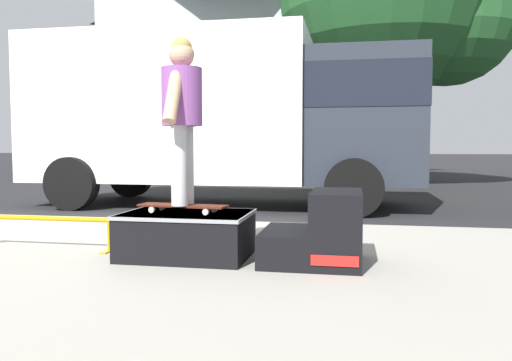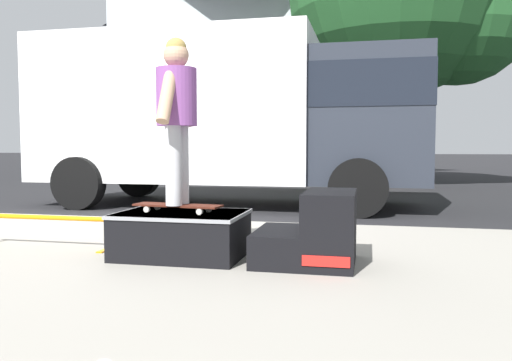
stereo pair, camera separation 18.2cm
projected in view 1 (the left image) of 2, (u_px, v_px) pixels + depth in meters
The scene contains 8 objects.
ground_plane at pixel (105, 220), 7.43m from camera, with size 140.00×140.00×0.00m, color black.
skate_box at pixel (187, 233), 4.39m from camera, with size 1.08×0.77×0.39m.
kicker_ramp at pixel (321, 233), 4.17m from camera, with size 0.81×0.78×0.59m.
grind_rail at pixel (44, 224), 4.76m from camera, with size 1.47×0.28×0.31m.
skateboard at pixel (183, 206), 4.37m from camera, with size 0.80×0.29×0.07m.
skater_kid at pixel (182, 107), 4.31m from camera, with size 0.34×0.73×1.41m.
box_truck at pixel (224, 112), 9.24m from camera, with size 6.91×2.63×3.05m.
house_behind at pixel (252, 63), 19.36m from camera, with size 9.54×8.23×8.40m.
Camera 1 is at (3.53, -6.83, 1.07)m, focal length 35.81 mm.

